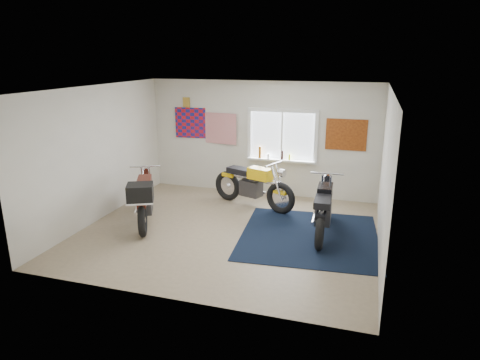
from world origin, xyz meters
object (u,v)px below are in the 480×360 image
(maroon_tourer, at_px, (144,199))
(black_chrome_bike, at_px, (323,210))
(navy_rug, at_px, (309,236))
(yellow_triumph, at_px, (253,186))

(maroon_tourer, bearing_deg, black_chrome_bike, -104.79)
(navy_rug, xyz_separation_m, yellow_triumph, (-1.46, 1.31, 0.47))
(black_chrome_bike, bearing_deg, navy_rug, 133.19)
(navy_rug, xyz_separation_m, black_chrome_bike, (0.21, 0.22, 0.46))
(navy_rug, bearing_deg, black_chrome_bike, 45.30)
(black_chrome_bike, height_order, maroon_tourer, black_chrome_bike)
(yellow_triumph, relative_size, black_chrome_bike, 0.99)
(navy_rug, relative_size, maroon_tourer, 1.31)
(yellow_triumph, bearing_deg, navy_rug, -21.53)
(navy_rug, relative_size, yellow_triumph, 1.26)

